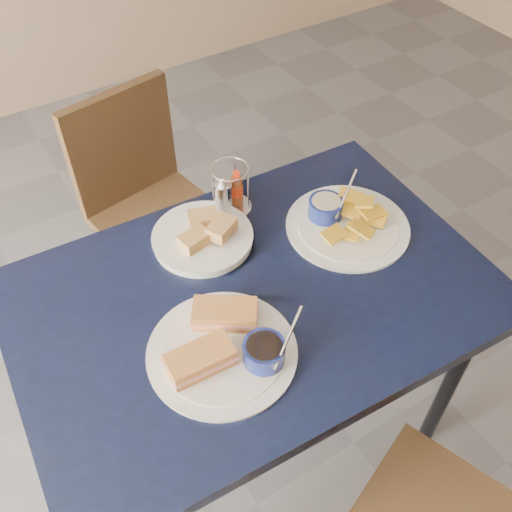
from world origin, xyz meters
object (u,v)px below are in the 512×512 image
dining_table (254,311)px  bread_basket (204,236)px  plantain_plate (342,220)px  chair_far (147,191)px  condiment_caddy (229,192)px  sandwich_plate (225,345)px

dining_table → bread_basket: bearing=96.1°
dining_table → plantain_plate: (0.31, 0.07, 0.09)m
chair_far → bread_basket: bearing=-95.7°
chair_far → condiment_caddy: (0.06, -0.49, 0.33)m
plantain_plate → dining_table: bearing=-167.1°
dining_table → sandwich_plate: bearing=-141.9°
bread_basket → sandwich_plate: bearing=-110.1°
sandwich_plate → plantain_plate: size_ratio=1.02×
chair_far → condiment_caddy: size_ratio=6.09×
plantain_plate → bread_basket: plantain_plate is taller
dining_table → plantain_plate: size_ratio=3.57×
chair_far → bread_basket: 0.64m
sandwich_plate → bread_basket: bearing=69.9°
sandwich_plate → plantain_plate: 0.48m
sandwich_plate → plantain_plate: (0.45, 0.18, -0.01)m
dining_table → condiment_caddy: size_ratio=8.40×
bread_basket → condiment_caddy: condiment_caddy is taller
dining_table → condiment_caddy: bearing=71.3°
dining_table → chair_far: (0.03, 0.78, -0.20)m
sandwich_plate → plantain_plate: bearing=21.7°
dining_table → sandwich_plate: 0.20m
dining_table → plantain_plate: bearing=12.9°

